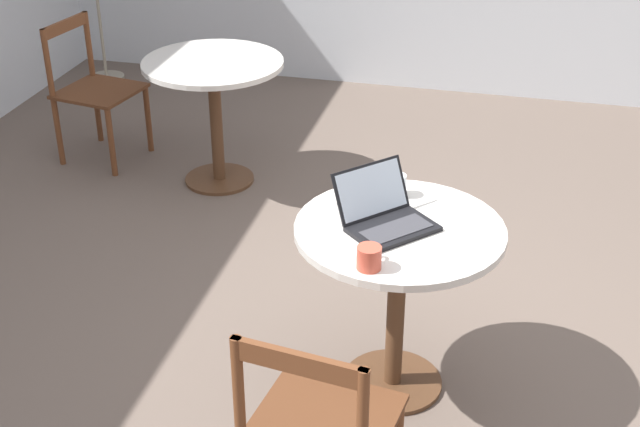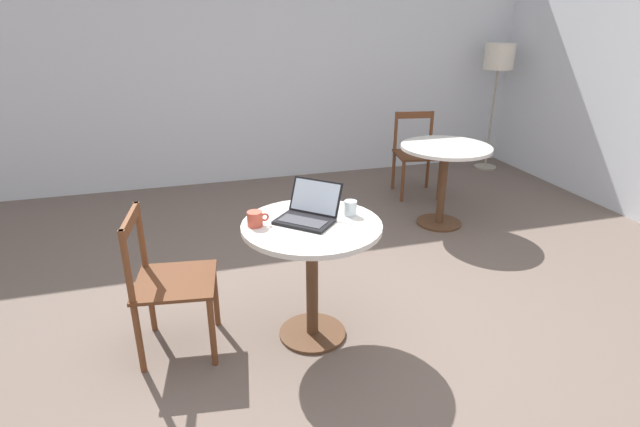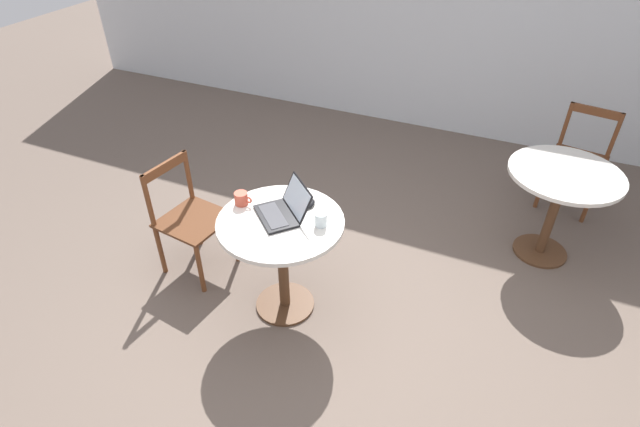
# 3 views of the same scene
# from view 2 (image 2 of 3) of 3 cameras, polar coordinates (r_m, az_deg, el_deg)

# --- Properties ---
(ground_plane) EXTENTS (16.00, 16.00, 0.00)m
(ground_plane) POSITION_cam_2_polar(r_m,az_deg,el_deg) (3.24, 3.76, -13.27)
(ground_plane) COLOR #66564C
(wall_back) EXTENTS (9.40, 0.06, 2.70)m
(wall_back) POSITION_cam_2_polar(r_m,az_deg,el_deg) (5.80, -7.23, 16.88)
(wall_back) COLOR silver
(wall_back) RESTS_ON ground_plane
(cafe_table_near) EXTENTS (0.81, 0.81, 0.76)m
(cafe_table_near) POSITION_cam_2_polar(r_m,az_deg,el_deg) (2.90, -0.93, -4.05)
(cafe_table_near) COLOR #51331E
(cafe_table_near) RESTS_ON ground_plane
(cafe_table_mid) EXTENTS (0.81, 0.81, 0.76)m
(cafe_table_mid) POSITION_cam_2_polar(r_m,az_deg,el_deg) (4.66, 14.05, 5.62)
(cafe_table_mid) COLOR #51331E
(cafe_table_mid) RESTS_ON ground_plane
(chair_near_left) EXTENTS (0.50, 0.50, 0.87)m
(chair_near_left) POSITION_cam_2_polar(r_m,az_deg,el_deg) (2.99, -17.01, -7.52)
(chair_near_left) COLOR brown
(chair_near_left) RESTS_ON ground_plane
(chair_mid_back) EXTENTS (0.52, 0.52, 0.87)m
(chair_mid_back) POSITION_cam_2_polar(r_m,az_deg,el_deg) (5.49, 10.93, 6.72)
(chair_mid_back) COLOR brown
(chair_mid_back) RESTS_ON ground_plane
(floor_lamp) EXTENTS (0.35, 0.35, 1.51)m
(floor_lamp) POSITION_cam_2_polar(r_m,az_deg,el_deg) (6.52, 19.75, 15.94)
(floor_lamp) COLOR #9E937F
(floor_lamp) RESTS_ON ground_plane
(laptop) EXTENTS (0.43, 0.43, 0.20)m
(laptop) POSITION_cam_2_polar(r_m,az_deg,el_deg) (2.86, -1.38, 0.05)
(laptop) COLOR black
(laptop) RESTS_ON cafe_table_near
(mouse) EXTENTS (0.06, 0.10, 0.03)m
(mouse) POSITION_cam_2_polar(r_m,az_deg,el_deg) (3.05, -0.21, 0.92)
(mouse) COLOR black
(mouse) RESTS_ON cafe_table_near
(mug) EXTENTS (0.12, 0.09, 0.08)m
(mug) POSITION_cam_2_polar(r_m,az_deg,el_deg) (2.81, -7.40, -0.60)
(mug) COLOR #C64C38
(mug) RESTS_ON cafe_table_near
(drinking_glass) EXTENTS (0.08, 0.08, 0.09)m
(drinking_glass) POSITION_cam_2_polar(r_m,az_deg,el_deg) (2.94, 3.50, 0.63)
(drinking_glass) COLOR silver
(drinking_glass) RESTS_ON cafe_table_near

